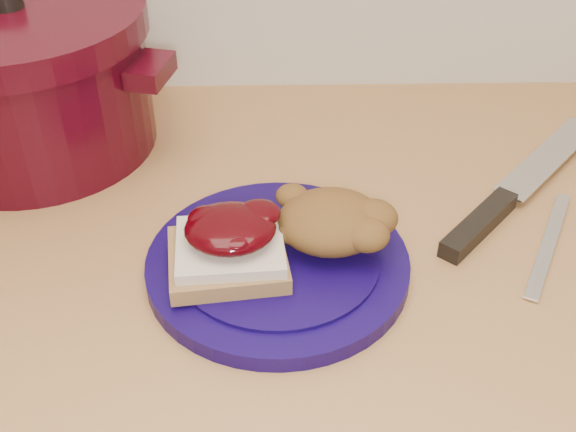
{
  "coord_description": "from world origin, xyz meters",
  "views": [
    {
      "loc": [
        0.0,
        0.92,
        1.36
      ],
      "look_at": [
        0.02,
        1.44,
        0.95
      ],
      "focal_mm": 45.0,
      "sensor_mm": 36.0,
      "label": 1
    }
  ],
  "objects_px": {
    "plate": "(278,265)",
    "chef_knife": "(500,204)",
    "pepper_grinder": "(43,67)",
    "dutch_oven": "(25,78)",
    "butter_knife": "(549,243)"
  },
  "relations": [
    {
      "from": "plate",
      "to": "pepper_grinder",
      "type": "relative_size",
      "value": 1.82
    },
    {
      "from": "plate",
      "to": "butter_knife",
      "type": "distance_m",
      "value": 0.27
    },
    {
      "from": "plate",
      "to": "chef_knife",
      "type": "height_order",
      "value": "chef_knife"
    },
    {
      "from": "plate",
      "to": "pepper_grinder",
      "type": "distance_m",
      "value": 0.41
    },
    {
      "from": "chef_knife",
      "to": "butter_knife",
      "type": "distance_m",
      "value": 0.07
    },
    {
      "from": "plate",
      "to": "butter_knife",
      "type": "bearing_deg",
      "value": 6.78
    },
    {
      "from": "dutch_oven",
      "to": "chef_knife",
      "type": "bearing_deg",
      "value": -16.13
    },
    {
      "from": "plate",
      "to": "pepper_grinder",
      "type": "bearing_deg",
      "value": 133.33
    },
    {
      "from": "chef_knife",
      "to": "plate",
      "type": "bearing_deg",
      "value": 152.64
    },
    {
      "from": "butter_knife",
      "to": "dutch_oven",
      "type": "bearing_deg",
      "value": 96.94
    },
    {
      "from": "dutch_oven",
      "to": "pepper_grinder",
      "type": "relative_size",
      "value": 2.6
    },
    {
      "from": "plate",
      "to": "butter_knife",
      "type": "relative_size",
      "value": 1.4
    },
    {
      "from": "butter_knife",
      "to": "pepper_grinder",
      "type": "xyz_separation_m",
      "value": [
        -0.54,
        0.26,
        0.06
      ]
    },
    {
      "from": "butter_knife",
      "to": "dutch_oven",
      "type": "distance_m",
      "value": 0.59
    },
    {
      "from": "pepper_grinder",
      "to": "butter_knife",
      "type": "bearing_deg",
      "value": -25.85
    }
  ]
}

